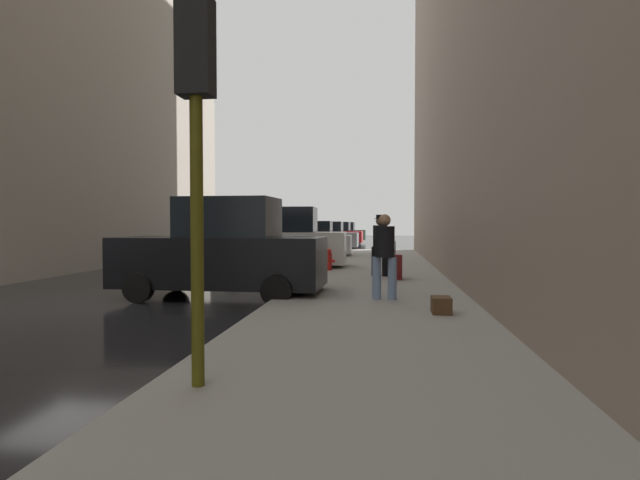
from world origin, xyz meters
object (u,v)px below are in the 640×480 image
(parked_silver_sedan, at_px, (309,241))
(parked_black_suv, at_px, (223,252))
(pedestrian_in_jeans, at_px, (385,252))
(rolling_suitcase, at_px, (395,267))
(parked_white_van, at_px, (282,241))
(pedestrian_with_fedora, at_px, (380,242))
(traffic_light, at_px, (196,106))
(fire_hydrant, at_px, (328,260))
(parked_red_hatchback, at_px, (335,235))
(parked_gray_coupe, at_px, (324,237))
(duffel_bag, at_px, (441,305))
(parked_dark_green_sedan, at_px, (342,233))

(parked_silver_sedan, bearing_deg, parked_black_suv, -90.00)
(pedestrian_in_jeans, distance_m, rolling_suitcase, 3.75)
(parked_white_van, relative_size, pedestrian_with_fedora, 2.62)
(traffic_light, bearing_deg, rolling_suitcase, 77.56)
(traffic_light, relative_size, rolling_suitcase, 3.46)
(fire_hydrant, distance_m, traffic_light, 11.88)
(parked_red_hatchback, relative_size, pedestrian_in_jeans, 2.48)
(parked_silver_sedan, distance_m, pedestrian_with_fedora, 9.88)
(parked_white_van, bearing_deg, parked_gray_coupe, 90.00)
(parked_silver_sedan, xyz_separation_m, parked_red_hatchback, (-0.00, 13.07, 0.00))
(pedestrian_in_jeans, height_order, rolling_suitcase, pedestrian_in_jeans)
(parked_black_suv, relative_size, parked_gray_coupe, 1.10)
(pedestrian_with_fedora, relative_size, duffel_bag, 4.04)
(traffic_light, height_order, pedestrian_in_jeans, traffic_light)
(parked_red_hatchback, bearing_deg, traffic_light, -86.72)
(parked_dark_green_sedan, bearing_deg, parked_red_hatchback, -90.00)
(traffic_light, distance_m, pedestrian_with_fedora, 10.32)
(parked_silver_sedan, height_order, parked_gray_coupe, same)
(fire_hydrant, relative_size, duffel_bag, 1.60)
(traffic_light, bearing_deg, fire_hydrant, 90.25)
(parked_dark_green_sedan, relative_size, duffel_bag, 9.67)
(parked_gray_coupe, height_order, pedestrian_with_fedora, pedestrian_with_fedora)
(parked_silver_sedan, xyz_separation_m, parked_gray_coupe, (0.00, 6.36, 0.00))
(fire_hydrant, bearing_deg, duffel_bag, -69.90)
(parked_dark_green_sedan, height_order, pedestrian_in_jeans, pedestrian_in_jeans)
(parked_white_van, relative_size, pedestrian_in_jeans, 2.73)
(parked_red_hatchback, distance_m, traffic_light, 32.49)
(duffel_bag, bearing_deg, traffic_light, -123.16)
(parked_white_van, bearing_deg, rolling_suitcase, -43.34)
(parked_silver_sedan, xyz_separation_m, traffic_light, (1.85, -19.31, 1.91))
(rolling_suitcase, bearing_deg, traffic_light, -102.44)
(fire_hydrant, height_order, traffic_light, traffic_light)
(parked_gray_coupe, relative_size, duffel_bag, 9.59)
(pedestrian_in_jeans, bearing_deg, traffic_light, -107.34)
(fire_hydrant, bearing_deg, parked_red_hatchback, 94.98)
(parked_black_suv, xyz_separation_m, parked_red_hatchback, (0.00, 26.04, -0.18))
(parked_silver_sedan, relative_size, parked_dark_green_sedan, 1.00)
(parked_red_hatchback, bearing_deg, pedestrian_with_fedora, -81.14)
(parked_black_suv, distance_m, parked_red_hatchback, 26.04)
(pedestrian_with_fedora, bearing_deg, fire_hydrant, 136.38)
(parked_red_hatchback, relative_size, traffic_light, 1.18)
(parked_white_van, relative_size, parked_gray_coupe, 1.10)
(parked_dark_green_sedan, bearing_deg, parked_gray_coupe, -90.00)
(parked_silver_sedan, distance_m, parked_gray_coupe, 6.36)
(parked_black_suv, distance_m, rolling_suitcase, 4.92)
(parked_silver_sedan, bearing_deg, fire_hydrant, -76.73)
(parked_silver_sedan, distance_m, rolling_suitcase, 10.76)
(traffic_light, height_order, pedestrian_with_fedora, traffic_light)
(parked_black_suv, distance_m, fire_hydrant, 5.64)
(parked_black_suv, xyz_separation_m, parked_white_van, (-0.00, 6.63, 0.00))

